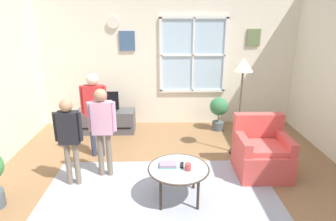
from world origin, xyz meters
name	(u,v)px	position (x,y,z in m)	size (l,w,h in m)	color
ground_plane	(172,191)	(0.00, 0.00, -0.01)	(6.03, 5.98, 0.02)	olive
back_wall	(169,58)	(0.02, 2.75, 1.45)	(5.43, 0.17, 2.90)	silver
area_rug	(160,194)	(-0.17, -0.08, 0.00)	(3.16, 1.84, 0.01)	#999EAD
tv_stand	(106,121)	(-1.29, 2.18, 0.23)	(1.18, 0.46, 0.46)	#4C4C51
television	(105,101)	(-1.29, 2.18, 0.67)	(0.57, 0.08, 0.40)	#4C4C4C
armchair	(261,153)	(1.37, 0.47, 0.33)	(0.76, 0.74, 0.87)	#D14C47
coffee_table	(178,170)	(0.07, -0.18, 0.43)	(0.80, 0.80, 0.46)	#99B2B7
book_stack	(168,165)	(-0.07, -0.13, 0.48)	(0.23, 0.15, 0.04)	#62A7AC
cup	(188,167)	(0.18, -0.24, 0.50)	(0.08, 0.08, 0.09)	#BF3F3F
remote_near_books	(182,165)	(0.12, -0.13, 0.47)	(0.04, 0.14, 0.02)	black
person_pink_shirt	(102,123)	(-0.99, 0.45, 0.84)	(0.41, 0.18, 1.35)	#726656
person_black_shirt	(69,133)	(-1.40, 0.21, 0.80)	(0.38, 0.17, 1.27)	#726656
person_red_shirt	(94,106)	(-1.24, 1.10, 0.90)	(0.43, 0.20, 1.44)	#333851
potted_plant_by_window	(219,110)	(1.06, 2.23, 0.45)	(0.38, 0.38, 0.71)	#4C565B
floor_lamp	(243,75)	(1.18, 1.15, 1.40)	(0.32, 0.32, 1.68)	black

